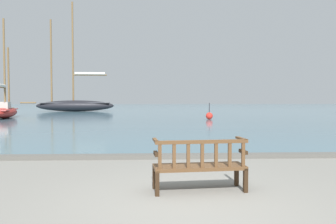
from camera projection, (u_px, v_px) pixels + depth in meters
ground_plane at (186, 205)px, 4.98m from camera, size 160.00×160.00×0.00m
harbor_water at (157, 109)px, 48.90m from camera, size 100.00×80.00×0.08m
quay_edge_kerb at (172, 156)px, 8.82m from camera, size 40.00×0.30×0.12m
park_bench at (200, 164)px, 5.70m from camera, size 1.64×0.67×0.92m
sailboat_nearest_port at (5, 110)px, 25.84m from camera, size 2.68×6.29×7.84m
sailboat_mid_port at (75, 103)px, 39.07m from camera, size 10.92×2.63×12.93m
channel_buoy at (209, 116)px, 24.02m from camera, size 0.51×0.51×1.21m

